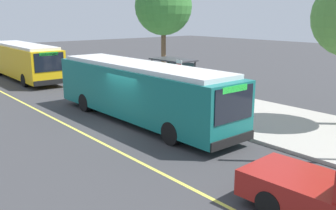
{
  "coord_description": "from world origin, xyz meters",
  "views": [
    {
      "loc": [
        14.68,
        -9.56,
        5.24
      ],
      "look_at": [
        2.12,
        0.82,
        1.32
      ],
      "focal_mm": 39.9,
      "sensor_mm": 36.0,
      "label": 1
    }
  ],
  "objects_px": {
    "route_sign_post": "(179,78)",
    "transit_bus_main": "(140,90)",
    "pedestrian_commuter": "(181,87)",
    "waiting_bench": "(177,91)",
    "transit_bus_second": "(24,60)"
  },
  "relations": [
    {
      "from": "waiting_bench",
      "to": "pedestrian_commuter",
      "type": "bearing_deg",
      "value": -30.41
    },
    {
      "from": "transit_bus_main",
      "to": "waiting_bench",
      "type": "bearing_deg",
      "value": 117.2
    },
    {
      "from": "transit_bus_second",
      "to": "route_sign_post",
      "type": "bearing_deg",
      "value": 8.84
    },
    {
      "from": "transit_bus_main",
      "to": "pedestrian_commuter",
      "type": "xyz_separation_m",
      "value": [
        -1.32,
        3.9,
        -0.5
      ]
    },
    {
      "from": "route_sign_post",
      "to": "pedestrian_commuter",
      "type": "height_order",
      "value": "route_sign_post"
    },
    {
      "from": "transit_bus_second",
      "to": "waiting_bench",
      "type": "height_order",
      "value": "transit_bus_second"
    },
    {
      "from": "route_sign_post",
      "to": "transit_bus_main",
      "type": "bearing_deg",
      "value": -90.87
    },
    {
      "from": "transit_bus_second",
      "to": "pedestrian_commuter",
      "type": "height_order",
      "value": "transit_bus_second"
    },
    {
      "from": "transit_bus_main",
      "to": "waiting_bench",
      "type": "relative_size",
      "value": 7.61
    },
    {
      "from": "pedestrian_commuter",
      "to": "route_sign_post",
      "type": "bearing_deg",
      "value": -44.32
    },
    {
      "from": "pedestrian_commuter",
      "to": "waiting_bench",
      "type": "bearing_deg",
      "value": 149.59
    },
    {
      "from": "transit_bus_main",
      "to": "route_sign_post",
      "type": "relative_size",
      "value": 4.35
    },
    {
      "from": "transit_bus_main",
      "to": "transit_bus_second",
      "type": "xyz_separation_m",
      "value": [
        -16.69,
        -0.03,
        -0.0
      ]
    },
    {
      "from": "transit_bus_second",
      "to": "route_sign_post",
      "type": "relative_size",
      "value": 4.11
    },
    {
      "from": "transit_bus_second",
      "to": "route_sign_post",
      "type": "distance_m",
      "value": 16.94
    }
  ]
}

